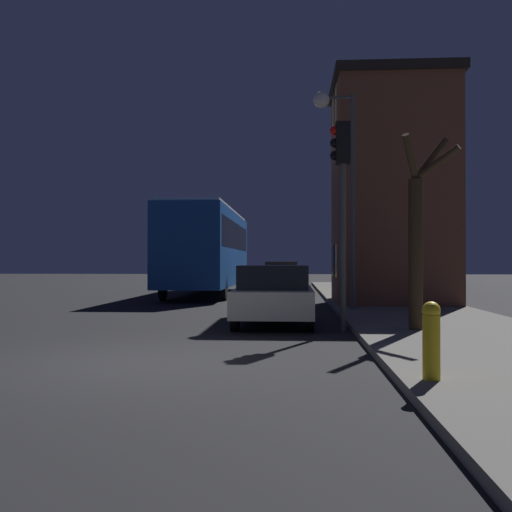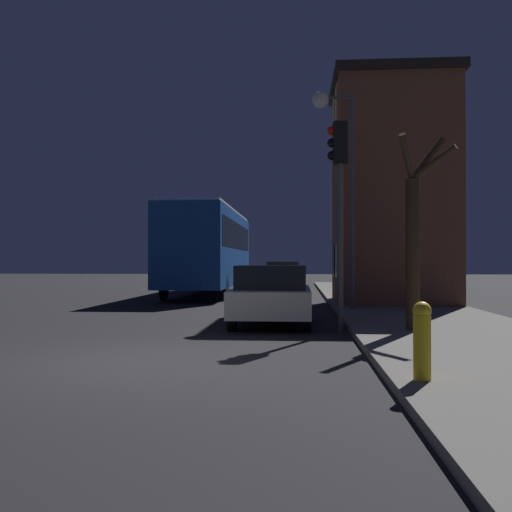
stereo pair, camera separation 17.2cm
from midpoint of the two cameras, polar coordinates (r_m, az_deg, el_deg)
ground_plane at (r=8.76m, az=-11.93°, el=-10.35°), size 120.00×120.00×0.00m
brick_building at (r=19.98m, az=13.65°, el=6.41°), size 4.02×4.19×7.54m
streetlamp at (r=16.92m, az=8.40°, el=10.37°), size 1.21×0.48×6.31m
traffic_light at (r=12.42m, az=8.68°, el=7.40°), size 0.43×0.24×4.49m
bare_tree at (r=11.87m, az=15.98°, el=1.95°), size 1.17×0.75×3.88m
bus at (r=25.73m, az=-4.49°, el=1.09°), size 2.59×11.44×3.77m
car_near_lane at (r=13.40m, az=1.96°, el=-3.86°), size 1.78×3.84×1.41m
car_mid_lane at (r=21.68m, az=2.87°, el=-2.64°), size 1.71×3.88×1.36m
car_far_lane at (r=28.31m, az=2.93°, el=-2.04°), size 1.75×4.23×1.49m
fire_hydrant at (r=6.91m, az=16.97°, el=-7.93°), size 0.21×0.21×0.91m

